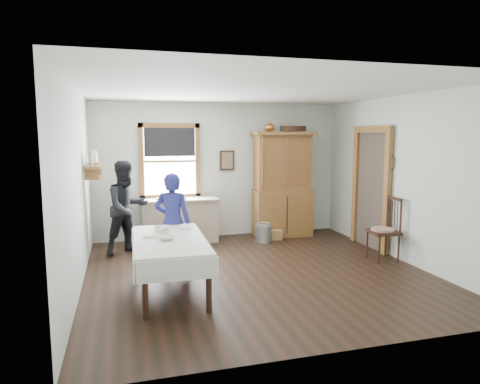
{
  "coord_description": "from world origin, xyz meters",
  "views": [
    {
      "loc": [
        -1.92,
        -5.95,
        2.06
      ],
      "look_at": [
        -0.18,
        0.3,
        1.19
      ],
      "focal_mm": 32.0,
      "sensor_mm": 36.0,
      "label": 1
    }
  ],
  "objects_px": {
    "dining_table": "(170,265)",
    "woman_blue": "(173,225)",
    "spindle_chair": "(383,229)",
    "wicker_basket": "(273,234)",
    "pail": "(264,234)",
    "china_hutch": "(283,184)",
    "work_counter": "(180,220)",
    "figure_dark": "(127,211)"
  },
  "relations": [
    {
      "from": "dining_table",
      "to": "woman_blue",
      "type": "distance_m",
      "value": 1.02
    },
    {
      "from": "spindle_chair",
      "to": "wicker_basket",
      "type": "distance_m",
      "value": 2.25
    },
    {
      "from": "pail",
      "to": "wicker_basket",
      "type": "xyz_separation_m",
      "value": [
        0.26,
        0.16,
        -0.07
      ]
    },
    {
      "from": "china_hutch",
      "to": "woman_blue",
      "type": "height_order",
      "value": "china_hutch"
    },
    {
      "from": "work_counter",
      "to": "dining_table",
      "type": "relative_size",
      "value": 0.82
    },
    {
      "from": "pail",
      "to": "work_counter",
      "type": "bearing_deg",
      "value": 163.45
    },
    {
      "from": "dining_table",
      "to": "figure_dark",
      "type": "xyz_separation_m",
      "value": [
        -0.5,
        2.07,
        0.39
      ]
    },
    {
      "from": "spindle_chair",
      "to": "woman_blue",
      "type": "relative_size",
      "value": 0.76
    },
    {
      "from": "dining_table",
      "to": "china_hutch",
      "type": "bearing_deg",
      "value": 45.34
    },
    {
      "from": "wicker_basket",
      "to": "figure_dark",
      "type": "distance_m",
      "value": 2.88
    },
    {
      "from": "work_counter",
      "to": "china_hutch",
      "type": "relative_size",
      "value": 0.7
    },
    {
      "from": "dining_table",
      "to": "figure_dark",
      "type": "height_order",
      "value": "figure_dark"
    },
    {
      "from": "pail",
      "to": "woman_blue",
      "type": "distance_m",
      "value": 2.32
    },
    {
      "from": "spindle_chair",
      "to": "pail",
      "type": "relative_size",
      "value": 3.22
    },
    {
      "from": "wicker_basket",
      "to": "china_hutch",
      "type": "bearing_deg",
      "value": 42.85
    },
    {
      "from": "dining_table",
      "to": "pail",
      "type": "relative_size",
      "value": 5.53
    },
    {
      "from": "china_hutch",
      "to": "dining_table",
      "type": "relative_size",
      "value": 1.17
    },
    {
      "from": "work_counter",
      "to": "dining_table",
      "type": "xyz_separation_m",
      "value": [
        -0.48,
        -2.65,
        -0.06
      ]
    },
    {
      "from": "china_hutch",
      "to": "wicker_basket",
      "type": "distance_m",
      "value": 1.05
    },
    {
      "from": "china_hutch",
      "to": "figure_dark",
      "type": "distance_m",
      "value": 3.15
    },
    {
      "from": "china_hutch",
      "to": "figure_dark",
      "type": "height_order",
      "value": "china_hutch"
    },
    {
      "from": "spindle_chair",
      "to": "figure_dark",
      "type": "relative_size",
      "value": 0.7
    },
    {
      "from": "figure_dark",
      "to": "dining_table",
      "type": "bearing_deg",
      "value": -104.59
    },
    {
      "from": "dining_table",
      "to": "wicker_basket",
      "type": "bearing_deg",
      "value": 45.65
    },
    {
      "from": "spindle_chair",
      "to": "wicker_basket",
      "type": "bearing_deg",
      "value": 129.75
    },
    {
      "from": "woman_blue",
      "to": "figure_dark",
      "type": "relative_size",
      "value": 0.92
    },
    {
      "from": "pail",
      "to": "figure_dark",
      "type": "distance_m",
      "value": 2.61
    },
    {
      "from": "spindle_chair",
      "to": "pail",
      "type": "distance_m",
      "value": 2.28
    },
    {
      "from": "wicker_basket",
      "to": "woman_blue",
      "type": "distance_m",
      "value": 2.63
    },
    {
      "from": "figure_dark",
      "to": "pail",
      "type": "bearing_deg",
      "value": -25.6
    },
    {
      "from": "china_hutch",
      "to": "spindle_chair",
      "type": "bearing_deg",
      "value": -63.1
    },
    {
      "from": "dining_table",
      "to": "pail",
      "type": "distance_m",
      "value": 3.0
    },
    {
      "from": "spindle_chair",
      "to": "pail",
      "type": "height_order",
      "value": "spindle_chair"
    },
    {
      "from": "work_counter",
      "to": "figure_dark",
      "type": "xyz_separation_m",
      "value": [
        -0.98,
        -0.58,
        0.33
      ]
    },
    {
      "from": "china_hutch",
      "to": "wicker_basket",
      "type": "relative_size",
      "value": 6.43
    },
    {
      "from": "dining_table",
      "to": "woman_blue",
      "type": "height_order",
      "value": "woman_blue"
    },
    {
      "from": "wicker_basket",
      "to": "woman_blue",
      "type": "bearing_deg",
      "value": -146.85
    },
    {
      "from": "pail",
      "to": "wicker_basket",
      "type": "relative_size",
      "value": 0.99
    },
    {
      "from": "dining_table",
      "to": "woman_blue",
      "type": "xyz_separation_m",
      "value": [
        0.15,
        0.95,
        0.33
      ]
    },
    {
      "from": "woman_blue",
      "to": "china_hutch",
      "type": "bearing_deg",
      "value": -125.96
    },
    {
      "from": "wicker_basket",
      "to": "woman_blue",
      "type": "height_order",
      "value": "woman_blue"
    },
    {
      "from": "dining_table",
      "to": "spindle_chair",
      "type": "xyz_separation_m",
      "value": [
        3.56,
        0.53,
        0.17
      ]
    }
  ]
}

